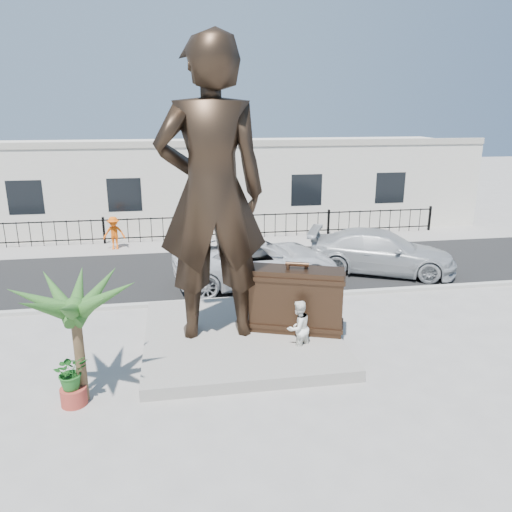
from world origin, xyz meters
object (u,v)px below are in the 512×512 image
(tourist, at_px, (298,328))
(suitcase, at_px, (296,300))
(car_white, at_px, (256,261))
(statue, at_px, (212,194))

(tourist, bearing_deg, suitcase, -128.93)
(tourist, bearing_deg, car_white, -117.48)
(statue, distance_m, suitcase, 3.69)
(statue, distance_m, tourist, 4.11)
(statue, height_order, car_white, statue)
(statue, bearing_deg, car_white, -112.75)
(suitcase, relative_size, car_white, 0.42)
(statue, xyz_separation_m, suitcase, (2.22, -0.21, -2.94))
(tourist, relative_size, car_white, 0.25)
(suitcase, distance_m, car_white, 4.86)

